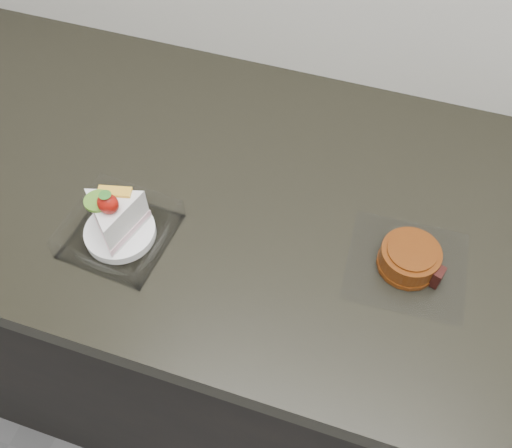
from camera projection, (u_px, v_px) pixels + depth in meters
The scene contains 3 objects.
counter at pixel (337, 343), 1.24m from camera, with size 2.04×0.64×0.90m.
cake_tray at pixel (118, 225), 0.84m from camera, with size 0.16×0.16×0.11m.
mooncake_wrap at pixel (410, 260), 0.82m from camera, with size 0.18×0.17×0.04m.
Camera 1 is at (-0.01, 1.14, 1.61)m, focal length 40.00 mm.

